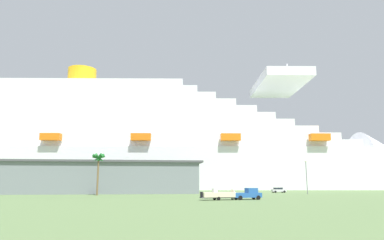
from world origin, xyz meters
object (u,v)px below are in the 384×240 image
small_boat_on_trailer (222,195)px  parked_car_white_van (65,191)px  cruise_ship (140,148)px  street_lamp (306,172)px  palm_tree (99,161)px  pickup_truck (248,194)px  parked_car_silver_sedan (279,190)px

small_boat_on_trailer → parked_car_white_van: (-37.88, 38.95, -0.12)m
cruise_ship → street_lamp: cruise_ship is taller
cruise_ship → palm_tree: bearing=-96.6°
cruise_ship → parked_car_white_van: bearing=-108.8°
pickup_truck → palm_tree: (-32.18, 24.88, 7.69)m
pickup_truck → small_boat_on_trailer: size_ratio=0.68×
palm_tree → parked_car_silver_sedan: bearing=15.9°
cruise_ship → parked_car_silver_sedan: cruise_ship is taller
street_lamp → pickup_truck: bearing=-133.4°
street_lamp → parked_car_silver_sedan: size_ratio=2.06×
street_lamp → small_boat_on_trailer: bearing=-138.1°
street_lamp → parked_car_silver_sedan: 16.16m
cruise_ship → small_boat_on_trailer: cruise_ship is taller
small_boat_on_trailer → street_lamp: (28.81, 25.81, 4.97)m
cruise_ship → palm_tree: cruise_ship is taller
pickup_truck → parked_car_white_van: pickup_truck is taller
small_boat_on_trailer → cruise_ship: bearing=101.3°
cruise_ship → small_boat_on_trailer: 98.17m
pickup_truck → street_lamp: size_ratio=0.63×
street_lamp → parked_car_white_van: (-66.70, 13.14, -5.09)m
pickup_truck → palm_tree: size_ratio=0.55×
cruise_ship → street_lamp: 84.75m
small_boat_on_trailer → street_lamp: size_ratio=0.92×
pickup_truck → street_lamp: street_lamp is taller
small_boat_on_trailer → street_lamp: street_lamp is taller
parked_car_silver_sedan → parked_car_white_van: size_ratio=0.92×
parked_car_white_van → parked_car_silver_sedan: bearing=1.8°
palm_tree → parked_car_silver_sedan: (53.26, 15.13, -7.90)m
cruise_ship → street_lamp: bearing=-55.3°
small_boat_on_trailer → palm_tree: bearing=136.2°
parked_car_white_van → pickup_truck: bearing=-41.4°
pickup_truck → parked_car_white_van: bearing=138.6°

